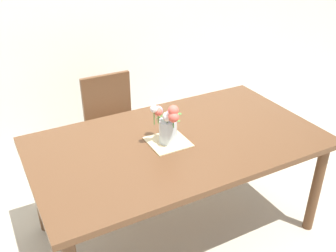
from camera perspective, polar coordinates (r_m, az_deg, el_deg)
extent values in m
plane|color=#B7AD99|center=(2.94, 1.31, -14.89)|extent=(12.00, 12.00, 0.00)
cube|color=brown|center=(2.49, 1.50, -2.44)|extent=(1.88, 1.07, 0.04)
cylinder|color=brown|center=(2.90, 21.24, -8.67)|extent=(0.07, 0.07, 0.72)
cylinder|color=brown|center=(2.85, -18.83, -8.92)|extent=(0.07, 0.07, 0.72)
cylinder|color=brown|center=(3.43, 10.23, -0.85)|extent=(0.07, 0.07, 0.72)
cube|color=brown|center=(3.21, -7.65, -0.84)|extent=(0.42, 0.42, 0.04)
cylinder|color=brown|center=(3.25, -3.25, -5.14)|extent=(0.04, 0.04, 0.44)
cylinder|color=brown|center=(3.15, -9.23, -6.81)|extent=(0.04, 0.04, 0.44)
cylinder|color=brown|center=(3.53, -5.75, -2.24)|extent=(0.04, 0.04, 0.44)
cylinder|color=brown|center=(3.43, -11.29, -3.67)|extent=(0.04, 0.04, 0.44)
cube|color=brown|center=(3.27, -9.13, 4.11)|extent=(0.42, 0.04, 0.42)
cube|color=#CCB789|center=(2.45, 0.00, -2.38)|extent=(0.25, 0.25, 0.01)
cylinder|color=silver|center=(2.40, 0.00, -0.74)|extent=(0.11, 0.11, 0.15)
sphere|color=#E55B4C|center=(2.31, -1.50, 2.16)|extent=(0.05, 0.05, 0.05)
cylinder|color=#478438|center=(2.33, -1.48, 1.26)|extent=(0.01, 0.01, 0.08)
sphere|color=white|center=(2.29, -2.11, 2.59)|extent=(0.05, 0.05, 0.05)
cylinder|color=#478438|center=(2.32, -2.09, 1.40)|extent=(0.01, 0.01, 0.11)
sphere|color=#EFD14C|center=(2.33, 0.69, 2.35)|extent=(0.05, 0.05, 0.05)
cylinder|color=#478438|center=(2.35, 0.69, 1.44)|extent=(0.01, 0.01, 0.08)
sphere|color=#E55B4C|center=(2.27, 0.81, 2.34)|extent=(0.07, 0.07, 0.07)
cylinder|color=#478438|center=(2.30, 0.80, 1.14)|extent=(0.01, 0.01, 0.11)
sphere|color=white|center=(2.32, -0.11, 1.40)|extent=(0.06, 0.06, 0.06)
cylinder|color=#478438|center=(2.33, -0.11, 0.83)|extent=(0.01, 0.01, 0.05)
sphere|color=#E55B4C|center=(2.27, 0.85, 1.31)|extent=(0.07, 0.07, 0.07)
cylinder|color=#478438|center=(2.29, 0.84, 0.52)|extent=(0.01, 0.01, 0.07)
sphere|color=#B266C6|center=(2.43, 0.87, 2.25)|extent=(0.05, 0.05, 0.05)
cylinder|color=#478438|center=(2.43, 0.87, 1.88)|extent=(0.01, 0.01, 0.04)
sphere|color=#EA9EBC|center=(2.41, -1.48, 2.32)|extent=(0.06, 0.06, 0.06)
cylinder|color=#478438|center=(2.42, -1.48, 1.84)|extent=(0.01, 0.01, 0.05)
sphere|color=#B266C6|center=(2.37, 0.38, 1.77)|extent=(0.05, 0.05, 0.05)
cylinder|color=#478438|center=(2.38, 0.38, 1.34)|extent=(0.01, 0.01, 0.04)
ellipsoid|color=#478438|center=(2.40, -0.60, 1.38)|extent=(0.03, 0.07, 0.02)
ellipsoid|color=#478438|center=(2.37, 1.02, 0.88)|extent=(0.07, 0.06, 0.02)
ellipsoid|color=#478438|center=(2.36, -1.05, 1.36)|extent=(0.07, 0.05, 0.03)
ellipsoid|color=#478438|center=(2.42, 1.51, 1.86)|extent=(0.07, 0.04, 0.04)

